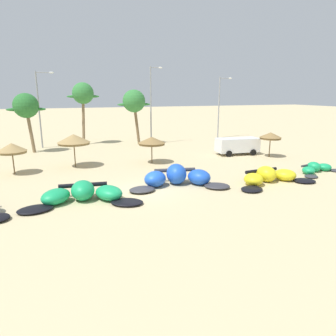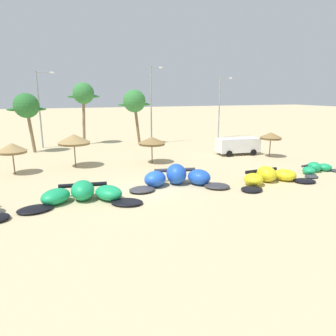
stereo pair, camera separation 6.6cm
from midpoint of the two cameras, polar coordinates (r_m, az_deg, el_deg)
name	(u,v)px [view 2 (the right image)]	position (r m, az deg, el deg)	size (l,w,h in m)	color
ground_plane	(142,191)	(21.80, -4.78, -4.30)	(260.00, 260.00, 0.00)	#C6B284
kite_left	(83,194)	(20.34, -15.33, -4.67)	(7.67, 4.03, 1.24)	black
kite_left_of_center	(177,178)	(22.97, 1.80, -1.79)	(7.52, 4.22, 1.53)	#333338
kite_center	(270,177)	(24.91, 18.24, -1.55)	(7.13, 3.50, 1.21)	black
kite_right_of_center	(317,169)	(29.68, 25.72, -0.11)	(5.04, 2.86, 0.88)	#333338
beach_umbrella_near_van	(12,148)	(28.93, -26.69, 3.28)	(2.39, 2.39, 2.65)	brown
beach_umbrella_middle	(74,139)	(29.67, -16.87, 5.08)	(2.96, 2.96, 3.05)	brown
beach_umbrella_near_palms	(152,141)	(30.08, -2.92, 5.01)	(2.63, 2.63, 2.58)	brown
beach_umbrella_outermost	(271,136)	(34.67, 18.44, 5.63)	(2.29, 2.29, 2.65)	brown
parked_van	(237,145)	(35.28, 12.57, 4.17)	(4.81, 2.51, 1.84)	white
palm_left_of_gap	(26,106)	(38.59, -24.53, 10.25)	(4.14, 2.76, 6.71)	#7F6647
palm_center_left	(83,94)	(42.56, -15.23, 12.93)	(4.11, 2.74, 8.04)	#7F6647
palm_center_right	(134,102)	(41.31, -6.15, 12.02)	(4.38, 2.92, 7.14)	brown
lamppost_west_center	(41,106)	(41.38, -22.31, 10.56)	(2.15, 0.24, 9.22)	gray
lamppost_east_center	(152,102)	(41.42, -2.90, 12.03)	(1.72, 0.24, 10.01)	gray
lamppost_east	(220,104)	(47.78, 9.66, 11.48)	(2.11, 0.24, 8.96)	gray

